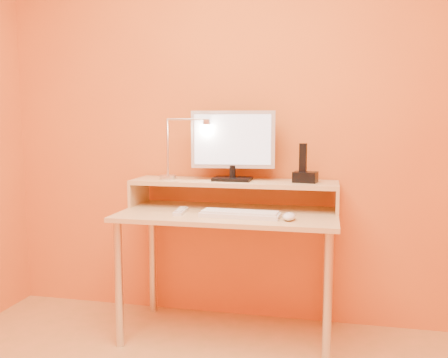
% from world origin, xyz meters
% --- Properties ---
extents(wall_back, '(3.00, 0.04, 2.50)m').
position_xyz_m(wall_back, '(0.00, 1.50, 1.25)').
color(wall_back, orange).
rests_on(wall_back, floor).
extents(desk_leg_fl, '(0.04, 0.04, 0.69)m').
position_xyz_m(desk_leg_fl, '(-0.55, 0.93, 0.35)').
color(desk_leg_fl, silver).
rests_on(desk_leg_fl, floor).
extents(desk_leg_fr, '(0.04, 0.04, 0.69)m').
position_xyz_m(desk_leg_fr, '(0.55, 0.93, 0.35)').
color(desk_leg_fr, silver).
rests_on(desk_leg_fr, floor).
extents(desk_leg_bl, '(0.04, 0.04, 0.69)m').
position_xyz_m(desk_leg_bl, '(-0.55, 1.43, 0.35)').
color(desk_leg_bl, silver).
rests_on(desk_leg_bl, floor).
extents(desk_leg_br, '(0.04, 0.04, 0.69)m').
position_xyz_m(desk_leg_br, '(0.55, 1.43, 0.35)').
color(desk_leg_br, silver).
rests_on(desk_leg_br, floor).
extents(desk_lower, '(1.20, 0.60, 0.02)m').
position_xyz_m(desk_lower, '(0.00, 1.18, 0.71)').
color(desk_lower, tan).
rests_on(desk_lower, floor).
extents(shelf_riser_left, '(0.02, 0.30, 0.14)m').
position_xyz_m(shelf_riser_left, '(-0.59, 1.33, 0.79)').
color(shelf_riser_left, tan).
rests_on(shelf_riser_left, desk_lower).
extents(shelf_riser_right, '(0.02, 0.30, 0.14)m').
position_xyz_m(shelf_riser_right, '(0.59, 1.33, 0.79)').
color(shelf_riser_right, tan).
rests_on(shelf_riser_right, desk_lower).
extents(desk_shelf, '(1.20, 0.30, 0.02)m').
position_xyz_m(desk_shelf, '(0.00, 1.33, 0.87)').
color(desk_shelf, tan).
rests_on(desk_shelf, desk_lower).
extents(monitor_foot, '(0.22, 0.16, 0.02)m').
position_xyz_m(monitor_foot, '(-0.01, 1.33, 0.89)').
color(monitor_foot, black).
rests_on(monitor_foot, desk_shelf).
extents(monitor_neck, '(0.04, 0.04, 0.07)m').
position_xyz_m(monitor_neck, '(-0.01, 1.33, 0.93)').
color(monitor_neck, black).
rests_on(monitor_neck, monitor_foot).
extents(monitor_panel, '(0.49, 0.08, 0.33)m').
position_xyz_m(monitor_panel, '(-0.01, 1.34, 1.12)').
color(monitor_panel, '#B6B6B8').
rests_on(monitor_panel, monitor_neck).
extents(monitor_back, '(0.44, 0.06, 0.28)m').
position_xyz_m(monitor_back, '(-0.01, 1.36, 1.12)').
color(monitor_back, black).
rests_on(monitor_back, monitor_panel).
extents(monitor_screen, '(0.44, 0.05, 0.29)m').
position_xyz_m(monitor_screen, '(-0.01, 1.32, 1.12)').
color(monitor_screen, silver).
rests_on(monitor_screen, monitor_panel).
extents(lamp_base, '(0.10, 0.10, 0.02)m').
position_xyz_m(lamp_base, '(-0.39, 1.30, 0.89)').
color(lamp_base, silver).
rests_on(lamp_base, desk_shelf).
extents(lamp_post, '(0.01, 0.01, 0.33)m').
position_xyz_m(lamp_post, '(-0.39, 1.30, 1.07)').
color(lamp_post, silver).
rests_on(lamp_post, lamp_base).
extents(lamp_arm, '(0.24, 0.01, 0.01)m').
position_xyz_m(lamp_arm, '(-0.27, 1.30, 1.24)').
color(lamp_arm, silver).
rests_on(lamp_arm, lamp_post).
extents(lamp_head, '(0.04, 0.04, 0.03)m').
position_xyz_m(lamp_head, '(-0.15, 1.30, 1.22)').
color(lamp_head, silver).
rests_on(lamp_head, lamp_arm).
extents(lamp_bulb, '(0.03, 0.03, 0.00)m').
position_xyz_m(lamp_bulb, '(-0.15, 1.30, 1.20)').
color(lamp_bulb, '#FFEAC6').
rests_on(lamp_bulb, lamp_head).
extents(phone_dock, '(0.14, 0.12, 0.06)m').
position_xyz_m(phone_dock, '(0.41, 1.33, 0.91)').
color(phone_dock, black).
rests_on(phone_dock, desk_shelf).
extents(phone_handset, '(0.04, 0.03, 0.16)m').
position_xyz_m(phone_handset, '(0.40, 1.33, 1.02)').
color(phone_handset, black).
rests_on(phone_handset, phone_dock).
extents(phone_led, '(0.01, 0.00, 0.04)m').
position_xyz_m(phone_led, '(0.46, 1.28, 0.91)').
color(phone_led, '#2D77FF').
rests_on(phone_led, phone_dock).
extents(keyboard, '(0.43, 0.15, 0.02)m').
position_xyz_m(keyboard, '(0.09, 1.06, 0.73)').
color(keyboard, silver).
rests_on(keyboard, desk_lower).
extents(mouse, '(0.07, 0.12, 0.04)m').
position_xyz_m(mouse, '(0.35, 1.03, 0.74)').
color(mouse, white).
rests_on(mouse, desk_lower).
extents(remote_control, '(0.07, 0.19, 0.02)m').
position_xyz_m(remote_control, '(-0.25, 1.10, 0.73)').
color(remote_control, silver).
rests_on(remote_control, desk_lower).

